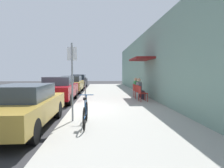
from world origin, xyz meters
The scene contains 15 objects.
ground_plane centered at (0.00, 0.00, 0.00)m, with size 60.00×60.00×0.00m, color #2D2D30.
sidewalk_slab centered at (2.25, 2.00, 0.06)m, with size 4.50×32.00×0.12m, color #9E9B93.
building_facade centered at (4.64, 2.01, 2.30)m, with size 1.40×32.00×4.59m.
parked_car_0 centered at (-1.10, -2.67, 0.71)m, with size 1.80×4.40×1.36m.
parked_car_1 centered at (-1.10, 2.79, 0.77)m, with size 1.80×4.40×1.49m.
parked_car_2 centered at (-1.10, 8.16, 0.75)m, with size 1.80×4.40×1.45m.
parked_car_3 centered at (-1.10, 13.56, 0.77)m, with size 1.80×4.40×1.50m.
parking_meter centered at (0.45, 2.91, 0.89)m, with size 0.12×0.10×1.32m.
street_sign centered at (0.40, -2.32, 1.64)m, with size 0.32×0.06×2.60m.
bicycle_0 centered at (0.87, -2.89, 0.48)m, with size 0.46×1.71×0.90m.
cafe_chair_0 centered at (3.66, 1.73, 0.62)m, with size 0.48×0.48×0.87m.
cafe_chair_1 centered at (3.67, 2.56, 0.62)m, with size 0.55×0.55×0.87m.
seated_patron_1 centered at (3.72, 2.58, 0.82)m, with size 0.50×0.45×1.29m.
cafe_chair_2 centered at (3.66, 3.51, 0.62)m, with size 0.47×0.47×0.87m.
seated_patron_2 centered at (3.72, 3.51, 0.82)m, with size 0.45×0.38×1.29m.
Camera 1 is at (1.30, -8.78, 1.76)m, focal length 30.82 mm.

